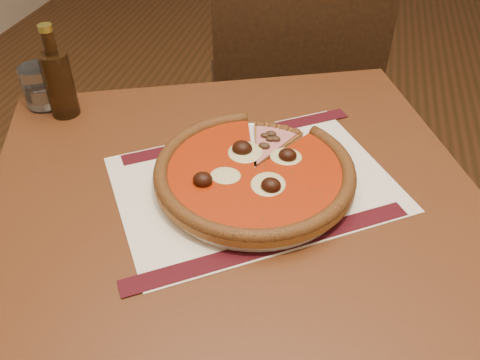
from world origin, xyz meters
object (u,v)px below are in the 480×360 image
pizza (255,170)px  water_glass (41,86)px  table (237,246)px  chair_far (290,86)px  plate (254,179)px  bottle (59,81)px

pizza → water_glass: water_glass is taller
table → chair_far: (-0.02, 0.75, -0.10)m
table → plate: size_ratio=3.37×
pizza → plate: bearing=-83.5°
chair_far → pizza: (0.04, -0.70, 0.23)m
table → bottle: size_ratio=5.68×
pizza → bottle: size_ratio=1.79×
plate → bottle: 0.44m
bottle → chair_far: bearing=56.6°
bottle → table: bearing=-24.5°
plate → bottle: bearing=162.5°
table → pizza: size_ratio=3.18×
chair_far → pizza: chair_far is taller
chair_far → bottle: (-0.38, -0.57, 0.27)m
bottle → plate: bearing=-17.5°
plate → water_glass: water_glass is taller
pizza → table: bearing=-108.9°
plate → pizza: (-0.00, 0.00, 0.02)m
water_glass → bottle: 0.07m
table → chair_far: bearing=91.5°
plate → bottle: bottle is taller
table → water_glass: water_glass is taller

